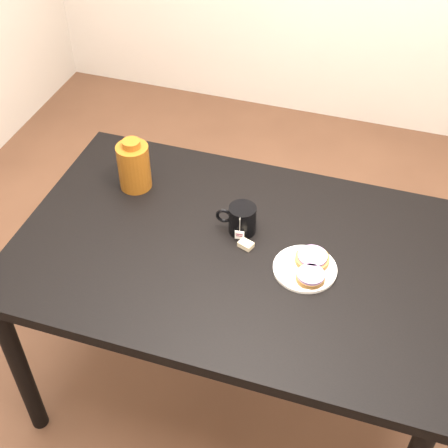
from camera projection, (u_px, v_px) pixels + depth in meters
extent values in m
plane|color=brown|center=(234.00, 381.00, 2.47)|extent=(4.00, 4.00, 0.00)
cube|color=black|center=(236.00, 253.00, 1.98)|extent=(1.40, 0.90, 0.04)
cylinder|color=black|center=(20.00, 368.00, 2.10)|extent=(0.06, 0.06, 0.71)
cylinder|color=black|center=(118.00, 219.00, 2.65)|extent=(0.06, 0.06, 0.71)
cylinder|color=black|center=(426.00, 289.00, 2.36)|extent=(0.06, 0.06, 0.71)
cylinder|color=white|center=(305.00, 269.00, 1.89)|extent=(0.19, 0.19, 0.01)
torus|color=white|center=(305.00, 268.00, 1.89)|extent=(0.19, 0.19, 0.01)
cylinder|color=brown|center=(312.00, 259.00, 1.90)|extent=(0.13, 0.13, 0.02)
cylinder|color=#9D7CA8|center=(313.00, 256.00, 1.89)|extent=(0.11, 0.11, 0.01)
cylinder|color=brown|center=(310.00, 278.00, 1.85)|extent=(0.10, 0.10, 0.02)
cylinder|color=#9D7CA8|center=(311.00, 275.00, 1.84)|extent=(0.09, 0.09, 0.01)
cylinder|color=black|center=(242.00, 219.00, 1.99)|extent=(0.10, 0.10, 0.10)
cylinder|color=black|center=(243.00, 210.00, 1.96)|extent=(0.08, 0.08, 0.00)
torus|color=black|center=(224.00, 216.00, 1.99)|extent=(0.05, 0.02, 0.05)
cylinder|color=beige|center=(240.00, 225.00, 1.94)|extent=(0.00, 0.00, 0.05)
cube|color=white|center=(240.00, 235.00, 1.97)|extent=(0.03, 0.01, 0.03)
cube|color=#C6B793|center=(246.00, 245.00, 1.96)|extent=(0.05, 0.05, 0.02)
cylinder|color=#5B2D0C|center=(134.00, 167.00, 2.13)|extent=(0.13, 0.13, 0.17)
cylinder|color=#5B2D0C|center=(131.00, 144.00, 2.07)|extent=(0.06, 0.06, 0.02)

